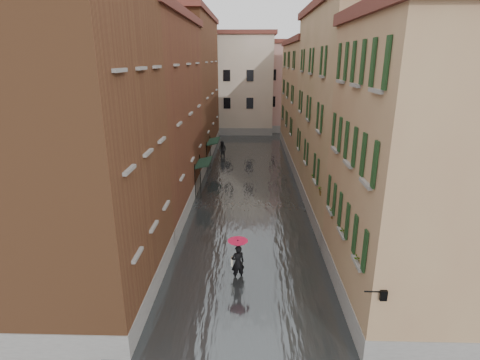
# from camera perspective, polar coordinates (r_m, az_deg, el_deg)

# --- Properties ---
(ground) EXTENTS (120.00, 120.00, 0.00)m
(ground) POSITION_cam_1_polar(r_m,az_deg,el_deg) (19.16, 1.10, -13.85)
(ground) COLOR #5F5F62
(ground) RESTS_ON ground
(floodwater) EXTENTS (10.00, 60.00, 0.20)m
(floodwater) POSITION_cam_1_polar(r_m,az_deg,el_deg) (30.93, 1.34, -0.85)
(floodwater) COLOR #3C4143
(floodwater) RESTS_ON ground
(building_left_near) EXTENTS (6.00, 8.00, 13.00)m
(building_left_near) POSITION_cam_1_polar(r_m,az_deg,el_deg) (16.34, -24.24, 3.62)
(building_left_near) COLOR brown
(building_left_near) RESTS_ON ground
(building_left_mid) EXTENTS (6.00, 14.00, 12.50)m
(building_left_mid) POSITION_cam_1_polar(r_m,az_deg,el_deg) (26.52, -14.12, 9.13)
(building_left_mid) COLOR brown
(building_left_mid) RESTS_ON ground
(building_left_far) EXTENTS (6.00, 16.00, 14.00)m
(building_left_far) POSITION_cam_1_polar(r_m,az_deg,el_deg) (41.00, -8.61, 13.51)
(building_left_far) COLOR brown
(building_left_far) RESTS_ON ground
(building_right_near) EXTENTS (6.00, 8.00, 11.50)m
(building_right_near) POSITION_cam_1_polar(r_m,az_deg,el_deg) (16.44, 26.36, 0.69)
(building_right_near) COLOR #9D7251
(building_right_near) RESTS_ON ground
(building_right_mid) EXTENTS (6.00, 14.00, 13.00)m
(building_right_mid) POSITION_cam_1_polar(r_m,az_deg,el_deg) (26.44, 16.96, 9.41)
(building_right_mid) COLOR tan
(building_right_mid) RESTS_ON ground
(building_right_far) EXTENTS (6.00, 16.00, 11.50)m
(building_right_far) POSITION_cam_1_polar(r_m,az_deg,el_deg) (41.08, 11.50, 11.61)
(building_right_far) COLOR #9D7251
(building_right_far) RESTS_ON ground
(building_end_cream) EXTENTS (12.00, 9.00, 13.00)m
(building_end_cream) POSITION_cam_1_polar(r_m,az_deg,el_deg) (54.47, -1.71, 14.26)
(building_end_cream) COLOR beige
(building_end_cream) RESTS_ON ground
(building_end_pink) EXTENTS (10.00, 9.00, 12.00)m
(building_end_pink) POSITION_cam_1_polar(r_m,az_deg,el_deg) (56.72, 7.80, 13.75)
(building_end_pink) COLOR tan
(building_end_pink) RESTS_ON ground
(awning_near) EXTENTS (1.09, 2.86, 2.80)m
(awning_near) POSITION_cam_1_polar(r_m,az_deg,el_deg) (28.76, -5.62, 2.53)
(awning_near) COLOR #163222
(awning_near) RESTS_ON ground
(awning_far) EXTENTS (1.09, 3.14, 2.80)m
(awning_far) POSITION_cam_1_polar(r_m,az_deg,el_deg) (36.19, -4.14, 5.81)
(awning_far) COLOR #163222
(awning_far) RESTS_ON ground
(wall_lantern) EXTENTS (0.71, 0.22, 0.35)m
(wall_lantern) POSITION_cam_1_polar(r_m,az_deg,el_deg) (13.19, 20.87, -15.97)
(wall_lantern) COLOR black
(wall_lantern) RESTS_ON ground
(window_planters) EXTENTS (0.59, 10.78, 0.84)m
(window_planters) POSITION_cam_1_polar(r_m,az_deg,el_deg) (18.48, 14.09, -3.49)
(window_planters) COLOR #9A5332
(window_planters) RESTS_ON ground
(pedestrian_main) EXTENTS (0.98, 0.98, 2.06)m
(pedestrian_main) POSITION_cam_1_polar(r_m,az_deg,el_deg) (17.98, -0.34, -11.55)
(pedestrian_main) COLOR black
(pedestrian_main) RESTS_ON ground
(pedestrian_far) EXTENTS (1.12, 1.02, 1.86)m
(pedestrian_far) POSITION_cam_1_polar(r_m,az_deg,el_deg) (39.52, -2.66, 4.61)
(pedestrian_far) COLOR black
(pedestrian_far) RESTS_ON ground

